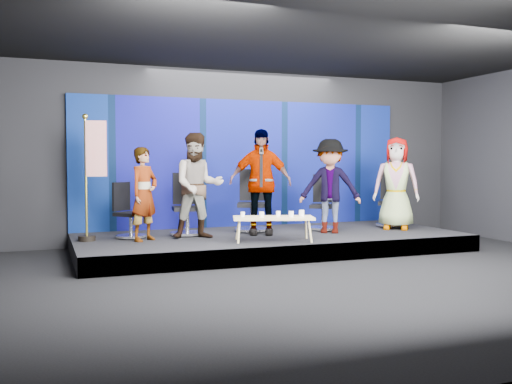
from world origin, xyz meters
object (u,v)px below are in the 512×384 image
panelist_a (144,194)px  chair_e (391,208)px  chair_b (187,215)px  mug_e (302,213)px  chair_c (252,211)px  panelist_b (198,186)px  mug_a (243,214)px  panelist_e (396,183)px  coffee_table (273,219)px  chair_d (323,212)px  panelist_c (260,182)px  chair_a (129,220)px  mug_c (278,214)px  flag_stand (92,174)px  panelist_d (330,186)px  mug_d (291,214)px  mug_b (262,215)px

panelist_a → chair_e: 5.18m
chair_b → mug_e: bearing=-33.6°
chair_c → panelist_b: bearing=-131.3°
chair_b → mug_a: size_ratio=13.52×
panelist_e → coffee_table: size_ratio=1.26×
chair_b → chair_d: (2.70, -0.14, -0.02)m
panelist_c → chair_e: (3.02, 0.30, -0.59)m
panelist_a → chair_b: (0.85, 0.49, -0.42)m
chair_a → mug_c: (2.32, -1.23, 0.14)m
panelist_b → flag_stand: 1.78m
panelist_b → panelist_a: bearing=-174.0°
mug_c → mug_e: size_ratio=0.83×
chair_d → panelist_a: bearing=-141.8°
panelist_c → panelist_d: panelist_c is taller
chair_d → mug_e: (-1.06, -1.26, 0.11)m
chair_b → mug_c: (1.27, -1.26, 0.08)m
coffee_table → panelist_b: bearing=143.6°
panelist_a → mug_a: 1.69m
chair_b → mug_d: chair_b is taller
panelist_b → mug_d: (1.35, -0.93, -0.46)m
chair_a → panelist_d: 3.72m
panelist_a → chair_e: (5.15, 0.40, -0.42)m
coffee_table → panelist_e: bearing=14.4°
chair_a → mug_a: chair_a is taller
chair_a → panelist_b: size_ratio=0.53×
panelist_b → chair_d: (2.62, 0.37, -0.56)m
chair_a → mug_a: bearing=-70.8°
chair_b → mug_d: size_ratio=11.73×
mug_c → chair_b: bearing=135.2°
panelist_d → mug_e: bearing=-108.2°
panelist_d → mug_b: panelist_d is taller
mug_b → chair_a: bearing=146.7°
panelist_d → coffee_table: size_ratio=1.22×
mug_d → mug_e: 0.21m
panelist_a → panelist_d: size_ratio=0.90×
panelist_e → chair_c: bearing=-157.2°
chair_a → panelist_c: 2.44m
panelist_b → panelist_c: panelist_c is taller
chair_a → mug_e: (2.69, -1.37, 0.14)m
mug_c → chair_e: bearing=21.2°
chair_d → mug_e: bearing=-97.6°
chair_a → mug_a: size_ratio=11.63×
chair_b → chair_e: size_ratio=1.01×
chair_a → panelist_c: size_ratio=0.51×
mug_e → panelist_b: bearing=150.0°
panelist_a → mug_c: (2.12, -0.77, -0.33)m
mug_a → mug_c: mug_c is taller
chair_b → chair_c: (1.30, 0.12, 0.02)m
mug_a → mug_d: (0.75, -0.30, 0.01)m
mug_b → mug_c: mug_b is taller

